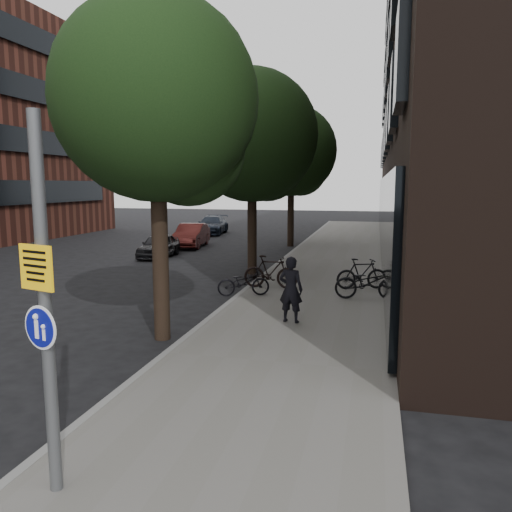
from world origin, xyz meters
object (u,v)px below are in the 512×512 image
(pedestrian, at_px, (291,289))
(parked_bike_facade_near, at_px, (368,282))
(parked_car_near, at_px, (159,246))
(signpost, at_px, (46,307))

(pedestrian, height_order, parked_bike_facade_near, pedestrian)
(pedestrian, xyz_separation_m, parked_car_near, (-8.10, 10.11, -0.37))
(parked_bike_facade_near, distance_m, parked_car_near, 12.21)
(parked_car_near, bearing_deg, signpost, -74.40)
(parked_bike_facade_near, relative_size, parked_car_near, 0.57)
(pedestrian, relative_size, parked_bike_facade_near, 0.86)
(signpost, xyz_separation_m, pedestrian, (1.42, 7.34, -1.27))
(signpost, distance_m, parked_bike_facade_near, 10.90)
(pedestrian, distance_m, parked_bike_facade_near, 3.47)
(pedestrian, xyz_separation_m, parked_bike_facade_near, (1.80, 2.95, -0.32))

